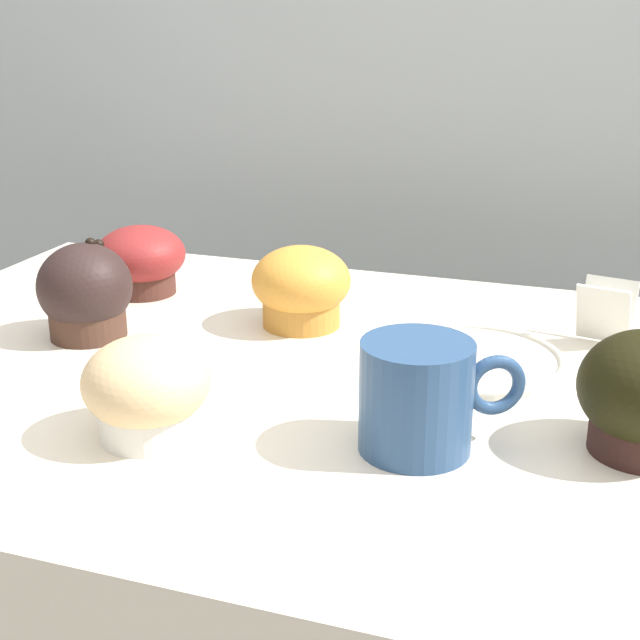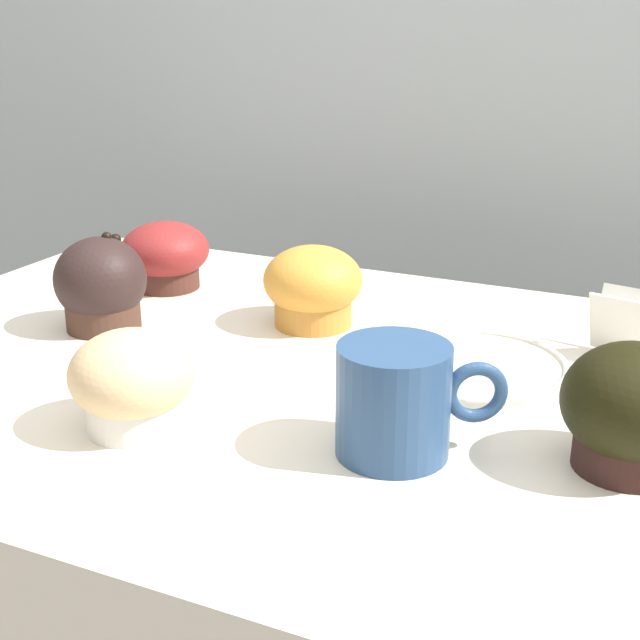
{
  "view_description": "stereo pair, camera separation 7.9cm",
  "coord_description": "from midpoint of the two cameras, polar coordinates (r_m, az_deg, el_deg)",
  "views": [
    {
      "loc": [
        0.21,
        -0.69,
        1.25
      ],
      "look_at": [
        -0.03,
        0.01,
        0.98
      ],
      "focal_mm": 50.0,
      "sensor_mm": 36.0,
      "label": 1
    },
    {
      "loc": [
        0.28,
        -0.66,
        1.25
      ],
      "look_at": [
        -0.03,
        0.01,
        0.98
      ],
      "focal_mm": 50.0,
      "sensor_mm": 36.0,
      "label": 2
    }
  ],
  "objects": [
    {
      "name": "price_card",
      "position": [
        0.88,
        21.14,
        -0.15
      ],
      "size": [
        0.06,
        0.05,
        0.06
      ],
      "color": "white",
      "rests_on": "display_counter"
    },
    {
      "name": "serving_plate",
      "position": [
        0.82,
        12.58,
        -2.87
      ],
      "size": [
        0.17,
        0.17,
        0.01
      ],
      "color": "beige",
      "rests_on": "display_counter"
    },
    {
      "name": "muffin_front_left",
      "position": [
        0.68,
        -8.73,
        -3.99
      ],
      "size": [
        0.1,
        0.1,
        0.08
      ],
      "color": "white",
      "rests_on": "display_counter"
    },
    {
      "name": "muffin_back_center",
      "position": [
        1.03,
        -7.71,
        4.11
      ],
      "size": [
        0.1,
        0.1,
        0.08
      ],
      "color": "#47261E",
      "rests_on": "display_counter"
    },
    {
      "name": "wall_back",
      "position": [
        1.35,
        13.5,
        4.06
      ],
      "size": [
        3.2,
        0.1,
        1.8
      ],
      "primitive_type": "cube",
      "color": "#A8B2B7",
      "rests_on": "ground"
    },
    {
      "name": "muffin_front_center",
      "position": [
        0.9,
        -11.44,
        2.09
      ],
      "size": [
        0.09,
        0.09,
        0.1
      ],
      "color": "#452B20",
      "rests_on": "display_counter"
    },
    {
      "name": "muffin_back_left",
      "position": [
        0.67,
        22.63,
        -5.46
      ],
      "size": [
        0.1,
        0.1,
        0.09
      ],
      "color": "#311B17",
      "rests_on": "display_counter"
    },
    {
      "name": "muffin_back_right",
      "position": [
        0.9,
        2.06,
        2.1
      ],
      "size": [
        0.1,
        0.1,
        0.08
      ],
      "color": "#C58234",
      "rests_on": "display_counter"
    },
    {
      "name": "coffee_cup",
      "position": [
        0.64,
        8.42,
        -5.03
      ],
      "size": [
        0.12,
        0.09,
        0.08
      ],
      "color": "navy",
      "rests_on": "display_counter"
    }
  ]
}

